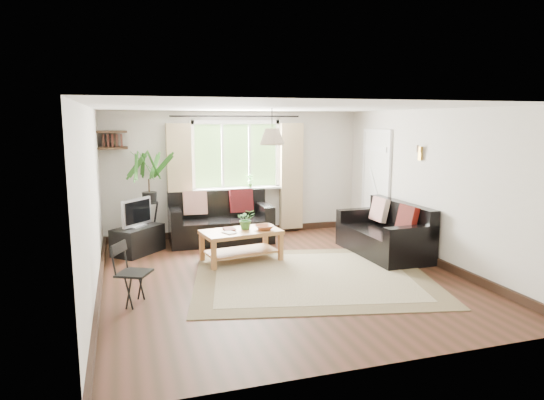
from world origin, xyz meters
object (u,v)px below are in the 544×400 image
object	(u,v)px
coffee_table	(241,246)
folding_chair	(134,274)
sofa_back	(220,219)
sofa_right	(383,230)
tv_stand	(138,240)
palm_stand	(150,198)

from	to	relation	value
coffee_table	folding_chair	size ratio (longest dim) A/B	1.59
sofa_back	coffee_table	bearing A→B (deg)	-85.34
coffee_table	sofa_right	bearing A→B (deg)	-7.86
tv_stand	palm_stand	size ratio (longest dim) A/B	0.50
sofa_back	folding_chair	xyz separation A→B (m)	(-1.62, -2.75, -0.05)
sofa_right	sofa_back	bearing A→B (deg)	-125.81
coffee_table	sofa_back	bearing A→B (deg)	92.87
coffee_table	tv_stand	distance (m)	1.83
palm_stand	sofa_back	bearing A→B (deg)	-6.03
coffee_table	folding_chair	distance (m)	2.20
tv_stand	folding_chair	distance (m)	2.39
tv_stand	folding_chair	xyz separation A→B (m)	(-0.12, -2.38, 0.15)
sofa_back	coffee_table	size ratio (longest dim) A/B	1.51
sofa_right	folding_chair	bearing A→B (deg)	-76.42
sofa_right	tv_stand	xyz separation A→B (m)	(-3.92, 1.29, -0.18)
folding_chair	sofa_right	bearing A→B (deg)	-47.82
sofa_back	coffee_table	distance (m)	1.34
sofa_back	sofa_right	world-z (taller)	sofa_back
sofa_back	palm_stand	xyz separation A→B (m)	(-1.25, 0.13, 0.42)
sofa_right	coffee_table	xyz separation A→B (m)	(-2.36, 0.33, -0.16)
palm_stand	folding_chair	bearing A→B (deg)	-97.32
sofa_back	coffee_table	world-z (taller)	sofa_back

